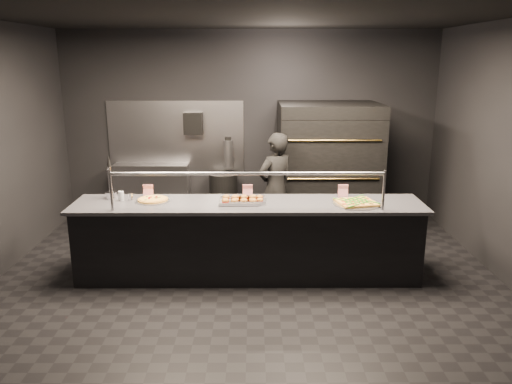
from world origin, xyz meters
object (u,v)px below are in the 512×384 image
round_pizza (153,200)px  slider_tray_b (248,200)px  trash_bin (224,196)px  square_pizza (356,203)px  towel_dispenser (193,123)px  fire_extinguisher (228,153)px  prep_shelf (152,191)px  pizza_oven (327,165)px  worker (275,188)px  service_counter (248,239)px  beer_tap (111,186)px  slider_tray_a (239,200)px

round_pizza → slider_tray_b: slider_tray_b is taller
trash_bin → square_pizza: bearing=-53.7°
towel_dispenser → fire_extinguisher: bearing=1.0°
prep_shelf → round_pizza: (0.47, -2.24, 0.49)m
pizza_oven → trash_bin: 1.76m
worker → towel_dispenser: bearing=-77.2°
worker → trash_bin: bearing=-86.1°
service_counter → trash_bin: service_counter is taller
fire_extinguisher → worker: size_ratio=0.32×
slider_tray_b → square_pizza: size_ratio=0.78×
towel_dispenser → service_counter: bearing=-69.4°
beer_tap → round_pizza: size_ratio=1.30×
fire_extinguisher → service_counter: bearing=-81.7°
prep_shelf → fire_extinguisher: 1.39m
slider_tray_b → beer_tap: bearing=174.7°
beer_tap → slider_tray_a: bearing=-6.9°
slider_tray_b → towel_dispenser: bearing=111.0°
slider_tray_b → square_pizza: bearing=-5.2°
fire_extinguisher → pizza_oven: bearing=-17.9°
fire_extinguisher → square_pizza: size_ratio=0.94×
beer_tap → round_pizza: (0.52, -0.12, -0.14)m
slider_tray_b → pizza_oven: bearing=57.1°
pizza_oven → prep_shelf: (-2.80, 0.42, -0.52)m
slider_tray_b → trash_bin: 2.29m
towel_dispenser → trash_bin: towel_dispenser is taller
fire_extinguisher → beer_tap: (-1.30, -2.20, 0.01)m
prep_shelf → round_pizza: 2.34m
pizza_oven → slider_tray_b: size_ratio=4.59×
prep_shelf → slider_tray_b: (1.60, -2.27, 0.49)m
fire_extinguisher → slider_tray_b: 2.38m
prep_shelf → square_pizza: (2.85, -2.39, 0.49)m
fire_extinguisher → trash_bin: (-0.08, -0.18, -0.68)m
service_counter → pizza_oven: 2.30m
service_counter → slider_tray_b: size_ratio=9.86×
prep_shelf → towel_dispenser: 1.31m
pizza_oven → fire_extinguisher: size_ratio=3.78×
round_pizza → fire_extinguisher: bearing=71.5°
round_pizza → worker: bearing=36.6°
slider_tray_b → trash_bin: (-0.43, 2.17, -0.56)m
prep_shelf → worker: worker is taller
fire_extinguisher → beer_tap: bearing=-120.6°
prep_shelf → round_pizza: size_ratio=2.94×
pizza_oven → slider_tray_a: (-1.30, -1.89, -0.02)m
service_counter → fire_extinguisher: service_counter is taller
pizza_oven → slider_tray_b: bearing=-122.9°
beer_tap → trash_bin: 2.46m
towel_dispenser → prep_shelf: bearing=-174.3°
slider_tray_a → slider_tray_b: (0.10, 0.03, -0.00)m
pizza_oven → square_pizza: 1.97m
fire_extinguisher → slider_tray_a: 2.40m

